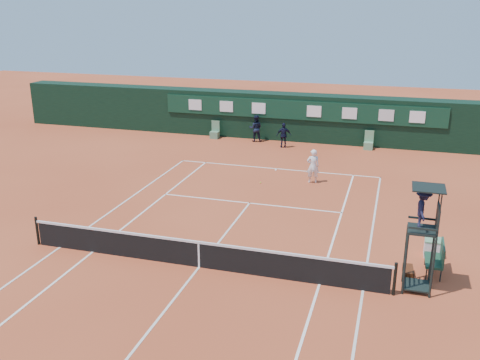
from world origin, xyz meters
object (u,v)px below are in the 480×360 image
player_bench (437,257)px  cooler (432,248)px  player (313,166)px  tennis_net (199,254)px  umpire_chair (423,217)px

player_bench → cooler: 1.35m
player → player_bench: bearing=107.4°
tennis_net → umpire_chair: (7.05, 0.55, 1.95)m
tennis_net → umpire_chair: umpire_chair is taller
cooler → player: size_ratio=0.37×
player_bench → cooler: (-0.08, 1.32, -0.27)m
tennis_net → player: bearing=77.5°
tennis_net → cooler: size_ratio=20.00×
tennis_net → player: 10.36m
tennis_net → cooler: (7.64, 3.16, -0.18)m
tennis_net → umpire_chair: size_ratio=3.77×
umpire_chair → cooler: umpire_chair is taller
tennis_net → player_bench: same height
tennis_net → player_bench: bearing=13.4°
player_bench → player: size_ratio=0.70×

